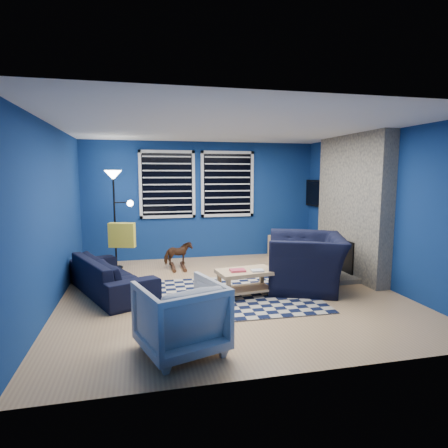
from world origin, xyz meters
name	(u,v)px	position (x,y,z in m)	size (l,w,h in m)	color
floor	(229,291)	(0.00, 0.00, 0.00)	(5.00, 5.00, 0.00)	tan
ceiling	(230,128)	(0.00, 0.00, 2.50)	(5.00, 5.00, 0.00)	white
wall_back	(202,200)	(0.00, 2.50, 1.25)	(5.00, 5.00, 0.00)	navy
wall_left	(53,216)	(-2.50, 0.00, 1.25)	(5.00, 5.00, 0.00)	navy
wall_right	(375,208)	(2.50, 0.00, 1.25)	(5.00, 5.00, 0.00)	navy
fireplace	(351,209)	(2.36, 0.50, 1.20)	(0.65, 2.00, 2.50)	gray
window_left	(167,184)	(-0.75, 2.46, 1.60)	(1.17, 0.06, 1.42)	black
window_right	(228,184)	(0.55, 2.46, 1.60)	(1.17, 0.06, 1.42)	black
tv	(317,193)	(2.45, 2.00, 1.40)	(0.07, 1.00, 0.58)	black
rug	(230,295)	(-0.04, -0.21, 0.01)	(2.50, 2.00, 0.02)	black
sofa	(111,275)	(-1.79, 0.35, 0.28)	(0.75, 1.92, 0.56)	black
armchair_big	(306,261)	(1.24, -0.07, 0.43)	(1.15, 1.32, 0.86)	black
armchair_bent	(181,317)	(-0.95, -1.83, 0.37)	(0.79, 0.81, 0.74)	gray
rocking_horse	(178,254)	(-0.64, 1.59, 0.29)	(0.53, 0.24, 0.45)	#4E3219
coffee_table	(246,277)	(0.18, -0.28, 0.29)	(0.90, 0.60, 0.42)	#DCB77C
cabinet	(284,246)	(1.73, 2.09, 0.25)	(0.64, 0.48, 0.57)	#DCB77C
floor_lamp	(115,189)	(-1.78, 1.89, 1.55)	(0.51, 0.32, 1.89)	black
throw_pillow	(122,235)	(-1.64, 1.10, 0.77)	(0.45, 0.13, 0.42)	yellow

